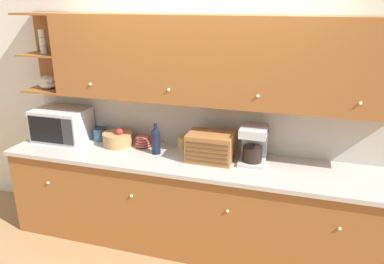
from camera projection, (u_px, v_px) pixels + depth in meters
ground_plane at (198, 224)px, 4.05m from camera, size 24.00×24.00×0.00m
wall_back at (200, 107)px, 3.64m from camera, size 5.92×0.06×2.60m
counter_unit at (189, 202)px, 3.60m from camera, size 3.54×0.68×0.91m
backsplash_panel at (199, 122)px, 3.65m from camera, size 3.52×0.01×0.50m
upper_cabinets at (213, 61)px, 3.24m from camera, size 3.52×0.36×0.76m
microwave at (62, 125)px, 3.86m from camera, size 0.53×0.39×0.33m
storage_canister at (100, 134)px, 3.87m from camera, size 0.13×0.13×0.13m
fruit_basket at (118, 139)px, 3.74m from camera, size 0.30×0.30×0.19m
bowl_stack_on_counter at (143, 141)px, 3.71m from camera, size 0.18×0.18×0.12m
wine_bottle at (156, 140)px, 3.52m from camera, size 0.08×0.08×0.30m
mug at (183, 143)px, 3.66m from camera, size 0.10×0.09×0.11m
bread_box at (210, 147)px, 3.38m from camera, size 0.41×0.29×0.26m
coffee_maker at (254, 144)px, 3.32m from camera, size 0.23×0.27×0.34m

